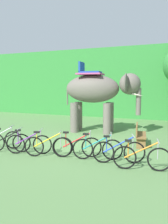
{
  "coord_description": "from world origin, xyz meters",
  "views": [
    {
      "loc": [
        4.21,
        -9.15,
        2.47
      ],
      "look_at": [
        -0.16,
        1.0,
        1.3
      ],
      "focal_mm": 38.74,
      "sensor_mm": 36.0,
      "label": 1
    }
  ],
  "objects_px": {
    "bike_blue": "(119,151)",
    "bike_black": "(8,142)",
    "bike_purple": "(29,144)",
    "bike_orange": "(142,157)",
    "bike_yellow": "(48,146)",
    "wooden_bench": "(139,134)",
    "bike_red": "(77,146)",
    "elephant": "(98,92)",
    "bike_teal": "(97,148)",
    "bike_white": "(1,139)"
  },
  "relations": [
    {
      "from": "bike_teal",
      "to": "wooden_bench",
      "type": "distance_m",
      "value": 2.74
    },
    {
      "from": "bike_black",
      "to": "bike_yellow",
      "type": "relative_size",
      "value": 0.99
    },
    {
      "from": "elephant",
      "to": "wooden_bench",
      "type": "bearing_deg",
      "value": -39.21
    },
    {
      "from": "bike_orange",
      "to": "wooden_bench",
      "type": "xyz_separation_m",
      "value": [
        -0.62,
        3.03,
        0.09
      ]
    },
    {
      "from": "bike_red",
      "to": "bike_black",
      "type": "bearing_deg",
      "value": -170.96
    },
    {
      "from": "bike_teal",
      "to": "bike_blue",
      "type": "height_order",
      "value": "same"
    },
    {
      "from": "bike_purple",
      "to": "elephant",
      "type": "bearing_deg",
      "value": 80.15
    },
    {
      "from": "elephant",
      "to": "bike_blue",
      "type": "xyz_separation_m",
      "value": [
        2.44,
        -4.78,
        -1.82
      ]
    },
    {
      "from": "bike_purple",
      "to": "bike_orange",
      "type": "xyz_separation_m",
      "value": [
        4.12,
        -0.13,
        0.0
      ]
    },
    {
      "from": "bike_purple",
      "to": "wooden_bench",
      "type": "bearing_deg",
      "value": 39.75
    },
    {
      "from": "bike_black",
      "to": "wooden_bench",
      "type": "bearing_deg",
      "value": 34.48
    },
    {
      "from": "bike_yellow",
      "to": "bike_red",
      "type": "height_order",
      "value": "same"
    },
    {
      "from": "bike_red",
      "to": "bike_blue",
      "type": "relative_size",
      "value": 1.0
    },
    {
      "from": "wooden_bench",
      "to": "bike_purple",
      "type": "bearing_deg",
      "value": -140.25
    },
    {
      "from": "bike_teal",
      "to": "bike_blue",
      "type": "distance_m",
      "value": 0.76
    },
    {
      "from": "elephant",
      "to": "bike_yellow",
      "type": "xyz_separation_m",
      "value": [
        -0.03,
        -5.08,
        -1.82
      ]
    },
    {
      "from": "bike_black",
      "to": "bike_blue",
      "type": "xyz_separation_m",
      "value": [
        4.18,
        0.35,
        0.0
      ]
    },
    {
      "from": "bike_teal",
      "to": "bike_yellow",
      "type": "bearing_deg",
      "value": -167.69
    },
    {
      "from": "elephant",
      "to": "bike_red",
      "type": "bearing_deg",
      "value": -78.86
    },
    {
      "from": "bike_yellow",
      "to": "bike_orange",
      "type": "bearing_deg",
      "value": -1.57
    },
    {
      "from": "bike_black",
      "to": "bike_yellow",
      "type": "bearing_deg",
      "value": 1.65
    },
    {
      "from": "bike_teal",
      "to": "bike_orange",
      "type": "height_order",
      "value": "same"
    },
    {
      "from": "bike_black",
      "to": "bike_teal",
      "type": "bearing_deg",
      "value": 7.06
    },
    {
      "from": "bike_purple",
      "to": "bike_teal",
      "type": "xyz_separation_m",
      "value": [
        2.56,
        0.34,
        0.0
      ]
    },
    {
      "from": "bike_black",
      "to": "bike_blue",
      "type": "relative_size",
      "value": 1.01
    },
    {
      "from": "bike_black",
      "to": "bike_teal",
      "type": "xyz_separation_m",
      "value": [
        3.42,
        0.42,
        0.0
      ]
    },
    {
      "from": "bike_purple",
      "to": "bike_blue",
      "type": "distance_m",
      "value": 3.33
    },
    {
      "from": "bike_black",
      "to": "bike_red",
      "type": "distance_m",
      "value": 2.7
    },
    {
      "from": "bike_yellow",
      "to": "wooden_bench",
      "type": "bearing_deg",
      "value": 47.98
    },
    {
      "from": "bike_blue",
      "to": "bike_orange",
      "type": "xyz_separation_m",
      "value": [
        0.8,
        -0.39,
        0.0
      ]
    },
    {
      "from": "bike_purple",
      "to": "bike_teal",
      "type": "height_order",
      "value": "same"
    },
    {
      "from": "bike_orange",
      "to": "wooden_bench",
      "type": "relative_size",
      "value": 1.09
    },
    {
      "from": "elephant",
      "to": "bike_white",
      "type": "bearing_deg",
      "value": -116.14
    },
    {
      "from": "bike_black",
      "to": "bike_orange",
      "type": "xyz_separation_m",
      "value": [
        4.98,
        -0.04,
        0.0
      ]
    },
    {
      "from": "bike_purple",
      "to": "bike_red",
      "type": "bearing_deg",
      "value": 10.6
    },
    {
      "from": "bike_yellow",
      "to": "bike_blue",
      "type": "relative_size",
      "value": 1.02
    },
    {
      "from": "wooden_bench",
      "to": "bike_blue",
      "type": "bearing_deg",
      "value": -93.84
    },
    {
      "from": "bike_white",
      "to": "bike_red",
      "type": "bearing_deg",
      "value": 2.26
    },
    {
      "from": "bike_orange",
      "to": "wooden_bench",
      "type": "distance_m",
      "value": 3.1
    },
    {
      "from": "bike_red",
      "to": "bike_orange",
      "type": "xyz_separation_m",
      "value": [
        2.31,
        -0.46,
        0.0
      ]
    },
    {
      "from": "bike_yellow",
      "to": "bike_teal",
      "type": "xyz_separation_m",
      "value": [
        1.72,
        0.37,
        0.0
      ]
    },
    {
      "from": "bike_purple",
      "to": "bike_red",
      "type": "height_order",
      "value": "same"
    },
    {
      "from": "bike_yellow",
      "to": "bike_white",
      "type": "bearing_deg",
      "value": 174.03
    },
    {
      "from": "bike_purple",
      "to": "bike_orange",
      "type": "height_order",
      "value": "same"
    },
    {
      "from": "bike_purple",
      "to": "bike_blue",
      "type": "relative_size",
      "value": 1.01
    },
    {
      "from": "bike_blue",
      "to": "wooden_bench",
      "type": "height_order",
      "value": "bike_blue"
    },
    {
      "from": "bike_blue",
      "to": "bike_black",
      "type": "bearing_deg",
      "value": -175.21
    },
    {
      "from": "bike_red",
      "to": "elephant",
      "type": "bearing_deg",
      "value": 101.14
    },
    {
      "from": "bike_black",
      "to": "bike_orange",
      "type": "relative_size",
      "value": 0.97
    },
    {
      "from": "bike_purple",
      "to": "bike_teal",
      "type": "relative_size",
      "value": 0.99
    }
  ]
}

